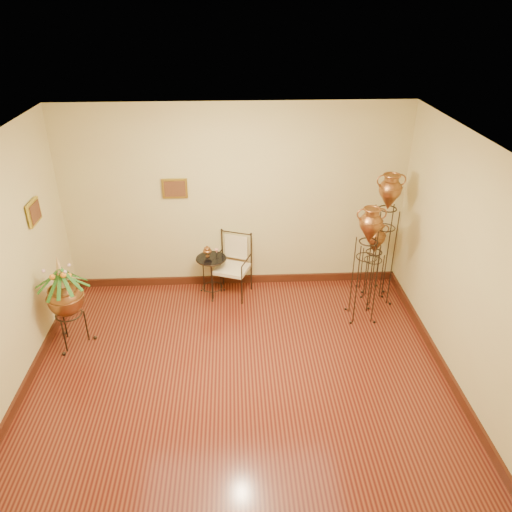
{
  "coord_description": "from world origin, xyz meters",
  "views": [
    {
      "loc": [
        -0.03,
        -4.3,
        4.1
      ],
      "look_at": [
        0.25,
        1.3,
        1.1
      ],
      "focal_mm": 35.0,
      "sensor_mm": 36.0,
      "label": 1
    }
  ],
  "objects_px": {
    "planter_urn": "(65,296)",
    "side_table": "(212,275)",
    "armchair": "(232,266)",
    "amphora_mid": "(366,264)",
    "amphora_tall": "(384,238)"
  },
  "relations": [
    {
      "from": "amphora_mid",
      "to": "planter_urn",
      "type": "bearing_deg",
      "value": -174.04
    },
    {
      "from": "amphora_tall",
      "to": "amphora_mid",
      "type": "height_order",
      "value": "amphora_tall"
    },
    {
      "from": "amphora_tall",
      "to": "planter_urn",
      "type": "bearing_deg",
      "value": -168.63
    },
    {
      "from": "side_table",
      "to": "armchair",
      "type": "bearing_deg",
      "value": -0.14
    },
    {
      "from": "armchair",
      "to": "side_table",
      "type": "bearing_deg",
      "value": -159.1
    },
    {
      "from": "amphora_tall",
      "to": "amphora_mid",
      "type": "xyz_separation_m",
      "value": [
        -0.35,
        -0.45,
        -0.16
      ]
    },
    {
      "from": "amphora_mid",
      "to": "armchair",
      "type": "height_order",
      "value": "amphora_mid"
    },
    {
      "from": "amphora_mid",
      "to": "amphora_tall",
      "type": "bearing_deg",
      "value": 52.07
    },
    {
      "from": "amphora_mid",
      "to": "side_table",
      "type": "bearing_deg",
      "value": 161.91
    },
    {
      "from": "amphora_tall",
      "to": "side_table",
      "type": "relative_size",
      "value": 2.46
    },
    {
      "from": "amphora_mid",
      "to": "planter_urn",
      "type": "height_order",
      "value": "amphora_mid"
    },
    {
      "from": "planter_urn",
      "to": "side_table",
      "type": "distance_m",
      "value": 2.13
    },
    {
      "from": "amphora_tall",
      "to": "armchair",
      "type": "height_order",
      "value": "amphora_tall"
    },
    {
      "from": "planter_urn",
      "to": "armchair",
      "type": "bearing_deg",
      "value": 27.66
    },
    {
      "from": "amphora_tall",
      "to": "armchair",
      "type": "bearing_deg",
      "value": 173.61
    }
  ]
}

